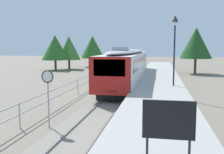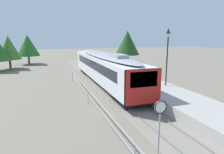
{
  "view_description": "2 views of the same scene",
  "coord_description": "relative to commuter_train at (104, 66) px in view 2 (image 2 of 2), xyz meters",
  "views": [
    {
      "loc": [
        3.27,
        0.85,
        3.92
      ],
      "look_at": [
        0.0,
        18.55,
        1.8
      ],
      "focal_mm": 41.69,
      "sensor_mm": 36.0,
      "label": 1
    },
    {
      "loc": [
        -6.55,
        5.4,
        5.43
      ],
      "look_at": [
        -1.0,
        21.55,
        2.0
      ],
      "focal_mm": 31.84,
      "sensor_mm": 36.0,
      "label": 2
    }
  ],
  "objects": [
    {
      "name": "ground_plane",
      "position": [
        -3.0,
        -5.39,
        -2.15
      ],
      "size": [
        160.0,
        160.0,
        0.0
      ],
      "primitive_type": "plane",
      "color": "slate"
    },
    {
      "name": "tree_distant_left",
      "position": [
        -9.46,
        21.82,
        1.65
      ],
      "size": [
        4.55,
        4.55,
        5.92
      ],
      "color": "brown",
      "rests_on": "ground"
    },
    {
      "name": "carpark_fence",
      "position": [
        -3.3,
        -15.39,
        -1.24
      ],
      "size": [
        0.06,
        36.06,
        1.25
      ],
      "color": "#9EA0A5",
      "rests_on": "ground"
    },
    {
      "name": "tree_behind_carpark",
      "position": [
        -12.17,
        16.27,
        1.51
      ],
      "size": [
        3.97,
        3.97,
        5.69
      ],
      "color": "brown",
      "rests_on": "ground"
    },
    {
      "name": "station_platform",
      "position": [
        3.25,
        -5.39,
        -1.7
      ],
      "size": [
        3.9,
        60.0,
        0.9
      ],
      "primitive_type": "cube",
      "color": "#A8A59E",
      "rests_on": "ground"
    },
    {
      "name": "speed_limit_sign",
      "position": [
        -1.97,
        -15.05,
        -0.02
      ],
      "size": [
        0.61,
        0.1,
        2.81
      ],
      "color": "#9EA0A5",
      "rests_on": "ground"
    },
    {
      "name": "tree_distant_centre",
      "position": [
        8.27,
        12.35,
        2.25
      ],
      "size": [
        4.53,
        4.53,
        6.6
      ],
      "color": "brown",
      "rests_on": "ground"
    },
    {
      "name": "commuter_train",
      "position": [
        0.0,
        0.0,
        0.0
      ],
      "size": [
        2.82,
        19.92,
        3.74
      ],
      "color": "silver",
      "rests_on": "track_rails"
    },
    {
      "name": "platform_lamp_mid_platform",
      "position": [
        4.33,
        -6.16,
        2.48
      ],
      "size": [
        0.34,
        0.34,
        5.35
      ],
      "color": "#232328",
      "rests_on": "station_platform"
    },
    {
      "name": "track_rails",
      "position": [
        0.0,
        -5.39,
        -2.11
      ],
      "size": [
        3.2,
        60.0,
        0.14
      ],
      "color": "gray",
      "rests_on": "ground"
    }
  ]
}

